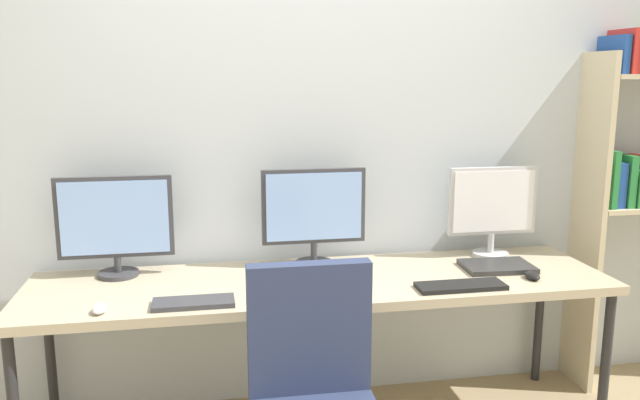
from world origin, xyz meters
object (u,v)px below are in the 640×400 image
(desk, at_px, (322,289))
(monitor_center, at_px, (314,212))
(mouse_left_side, at_px, (532,276))
(monitor_right, at_px, (492,207))
(laptop_closed, at_px, (497,266))
(keyboard_left, at_px, (194,303))
(mouse_right_side, at_px, (100,309))
(monitor_left, at_px, (115,223))
(keyboard_right, at_px, (461,286))

(desk, relative_size, monitor_center, 5.26)
(monitor_center, height_order, mouse_left_side, monitor_center)
(monitor_right, height_order, laptop_closed, monitor_right)
(keyboard_left, xyz_separation_m, mouse_right_side, (-0.35, -0.02, 0.01))
(monitor_left, bearing_deg, laptop_closed, -6.91)
(mouse_right_side, bearing_deg, desk, 15.19)
(laptop_closed, bearing_deg, monitor_left, 176.16)
(mouse_left_side, height_order, mouse_right_side, same)
(mouse_right_side, bearing_deg, monitor_right, 14.24)
(laptop_closed, bearing_deg, mouse_left_side, -61.06)
(keyboard_left, distance_m, mouse_right_side, 0.35)
(mouse_left_side, xyz_separation_m, mouse_right_side, (-1.83, -0.08, 0.00))
(monitor_left, height_order, mouse_right_side, monitor_left)
(keyboard_left, bearing_deg, keyboard_right, 0.00)
(desk, xyz_separation_m, monitor_right, (0.90, 0.21, 0.30))
(monitor_center, distance_m, keyboard_right, 0.76)
(keyboard_right, height_order, mouse_right_side, mouse_right_side)
(monitor_left, height_order, monitor_right, monitor_left)
(desk, height_order, monitor_right, monitor_right)
(keyboard_left, xyz_separation_m, mouse_left_side, (1.48, 0.06, 0.01))
(monitor_left, bearing_deg, monitor_right, -0.00)
(desk, bearing_deg, keyboard_left, -157.67)
(monitor_left, relative_size, keyboard_left, 1.58)
(keyboard_right, distance_m, laptop_closed, 0.36)
(laptop_closed, bearing_deg, monitor_center, 168.96)
(keyboard_left, distance_m, laptop_closed, 1.42)
(desk, distance_m, mouse_right_side, 0.95)
(monitor_left, bearing_deg, monitor_center, -0.00)
(desk, xyz_separation_m, laptop_closed, (0.84, 0.00, 0.06))
(monitor_right, relative_size, keyboard_right, 1.19)
(keyboard_right, relative_size, mouse_right_side, 3.96)
(keyboard_left, bearing_deg, monitor_center, 38.30)
(laptop_closed, bearing_deg, monitor_right, 76.50)
(monitor_left, bearing_deg, desk, -13.27)
(monitor_right, distance_m, mouse_left_side, 0.45)
(desk, xyz_separation_m, monitor_center, (0.00, 0.21, 0.31))
(desk, relative_size, monitor_right, 5.70)
(keyboard_left, distance_m, keyboard_right, 1.12)
(monitor_center, xyz_separation_m, mouse_left_side, (0.92, -0.38, -0.24))
(desk, relative_size, keyboard_left, 8.04)
(keyboard_right, bearing_deg, keyboard_left, 180.00)
(keyboard_right, height_order, laptop_closed, laptop_closed)
(monitor_center, relative_size, keyboard_right, 1.29)
(keyboard_left, height_order, mouse_left_side, mouse_left_side)
(monitor_center, distance_m, keyboard_left, 0.76)
(keyboard_right, distance_m, mouse_right_side, 1.47)
(desk, relative_size, laptop_closed, 8.06)
(keyboard_left, bearing_deg, mouse_left_side, 2.26)
(monitor_center, distance_m, monitor_right, 0.90)
(keyboard_left, xyz_separation_m, keyboard_right, (1.12, 0.00, 0.00))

